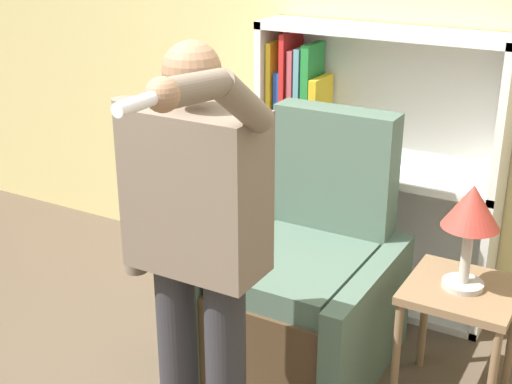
# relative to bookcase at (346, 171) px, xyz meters

# --- Properties ---
(wall_back) EXTENTS (8.00, 0.11, 2.80)m
(wall_back) POSITION_rel_bookcase_xyz_m (0.14, 0.16, 0.67)
(wall_back) COLOR #DBCC84
(wall_back) RESTS_ON ground_plane
(bookcase) EXTENTS (1.32, 0.28, 1.53)m
(bookcase) POSITION_rel_bookcase_xyz_m (0.00, 0.00, 0.00)
(bookcase) COLOR white
(bookcase) RESTS_ON ground_plane
(armchair) EXTENTS (0.81, 0.89, 1.19)m
(armchair) POSITION_rel_bookcase_xyz_m (0.11, -0.70, -0.37)
(armchair) COLOR #4C3823
(armchair) RESTS_ON ground_plane
(person_standing) EXTENTS (0.63, 0.78, 1.70)m
(person_standing) POSITION_rel_bookcase_xyz_m (0.10, -1.60, 0.24)
(person_standing) COLOR #2D2D33
(person_standing) RESTS_ON ground_plane
(side_table) EXTENTS (0.46, 0.46, 0.58)m
(side_table) POSITION_rel_bookcase_xyz_m (0.84, -0.70, -0.25)
(side_table) COLOR #846647
(side_table) RESTS_ON ground_plane
(table_lamp) EXTENTS (0.24, 0.24, 0.46)m
(table_lamp) POSITION_rel_bookcase_xyz_m (0.84, -0.70, 0.19)
(table_lamp) COLOR #B7B2A8
(table_lamp) RESTS_ON side_table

